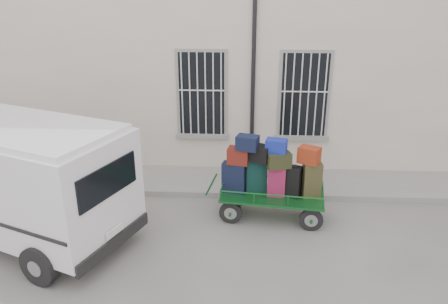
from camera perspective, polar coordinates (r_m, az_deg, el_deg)
ground at (r=9.75m, az=-2.10°, el=-9.71°), size 80.00×80.00×0.00m
building at (r=13.98m, az=-0.23°, el=13.00°), size 24.00×5.15×6.00m
sidewalk at (r=11.65m, az=-1.15°, el=-3.82°), size 24.00×1.70×0.15m
luggage_cart at (r=9.69m, az=6.16°, el=-3.21°), size 2.72×1.30×1.97m
van at (r=9.77m, az=-25.95°, el=-2.48°), size 5.36×3.76×2.51m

